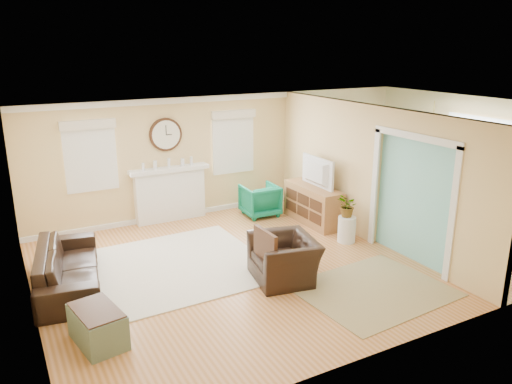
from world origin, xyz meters
TOP-DOWN VIEW (x-y plane):
  - floor at (0.00, 0.00)m, footprint 9.00×9.00m
  - wall_back at (0.00, 3.00)m, footprint 9.00×0.02m
  - wall_front at (0.00, -3.00)m, footprint 9.00×0.02m
  - wall_left at (-4.50, 0.00)m, footprint 0.02×6.00m
  - wall_right at (4.50, 0.00)m, footprint 0.02×6.00m
  - ceiling at (0.00, 0.00)m, footprint 9.00×6.00m
  - partition at (1.51, 0.28)m, footprint 0.17×6.00m
  - fireplace at (-1.50, 2.88)m, footprint 1.70×0.30m
  - wall_clock at (-1.50, 2.97)m, footprint 0.70×0.07m
  - window_left at (-3.05, 2.95)m, footprint 1.05×0.13m
  - window_right at (0.05, 2.95)m, footprint 1.05×0.13m
  - french_doors at (4.45, 0.00)m, footprint 0.06×1.70m
  - pendant at (3.00, 0.00)m, footprint 0.30×0.30m
  - rug_cream at (-2.36, 0.57)m, footprint 3.31×2.89m
  - rug_jute at (0.18, -1.72)m, footprint 2.33×1.96m
  - rug_grey at (3.21, -0.38)m, footprint 2.46×3.08m
  - sofa at (-3.93, 0.66)m, footprint 1.24×2.38m
  - eames_chair at (-0.84, -0.72)m, footprint 1.14×1.24m
  - green_chair at (0.34, 2.23)m, footprint 0.78×0.80m
  - trunk at (-3.85, -1.14)m, footprint 0.64×0.90m
  - credenza at (1.10, 1.28)m, footprint 0.52×1.52m
  - tv at (1.08, 1.28)m, footprint 0.15×1.07m
  - garden_stool at (1.05, 0.07)m, footprint 0.34×0.34m
  - potted_plant at (1.05, 0.07)m, footprint 0.41×0.45m
  - dining_table at (3.21, -0.38)m, footprint 1.05×1.87m
  - dining_chair_n at (3.23, 0.77)m, footprint 0.53×0.53m
  - dining_chair_s at (3.29, -1.45)m, footprint 0.55×0.55m
  - dining_chair_w at (2.52, -0.39)m, footprint 0.42×0.42m
  - dining_chair_e at (3.86, -0.41)m, footprint 0.46×0.46m

SIDE VIEW (x-z plane):
  - floor at x=0.00m, z-range 0.00..0.00m
  - rug_jute at x=0.18m, z-range 0.00..0.01m
  - rug_grey at x=3.21m, z-range 0.00..0.01m
  - rug_cream at x=-2.36m, z-range 0.00..0.02m
  - trunk at x=-3.85m, z-range 0.00..0.48m
  - garden_stool at x=1.05m, z-range 0.00..0.50m
  - dining_table at x=3.21m, z-range 0.00..0.66m
  - sofa at x=-3.93m, z-range 0.00..0.66m
  - green_chair at x=0.34m, z-range 0.00..0.70m
  - eames_chair at x=-0.84m, z-range 0.00..0.70m
  - credenza at x=1.10m, z-range 0.00..0.80m
  - dining_chair_w at x=2.52m, z-range 0.08..0.98m
  - dining_chair_n at x=3.23m, z-range 0.09..1.06m
  - dining_chair_e at x=3.86m, z-range 0.09..1.06m
  - dining_chair_s at x=3.29m, z-range 0.09..1.08m
  - fireplace at x=-1.50m, z-range 0.01..1.18m
  - potted_plant at x=1.05m, z-range 0.50..0.95m
  - french_doors at x=4.45m, z-range 0.00..2.20m
  - tv at x=1.08m, z-range 0.80..1.42m
  - wall_back at x=0.00m, z-range 0.00..2.60m
  - wall_front at x=0.00m, z-range 0.00..2.60m
  - wall_left at x=-4.50m, z-range 0.00..2.60m
  - wall_right at x=4.50m, z-range 0.00..2.60m
  - partition at x=1.51m, z-range 0.06..2.66m
  - window_left at x=-3.05m, z-range 0.95..2.37m
  - window_right at x=0.05m, z-range 0.95..2.37m
  - wall_clock at x=-1.50m, z-range 1.50..2.20m
  - pendant at x=3.00m, z-range 1.93..2.48m
  - ceiling at x=0.00m, z-range 2.59..2.61m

